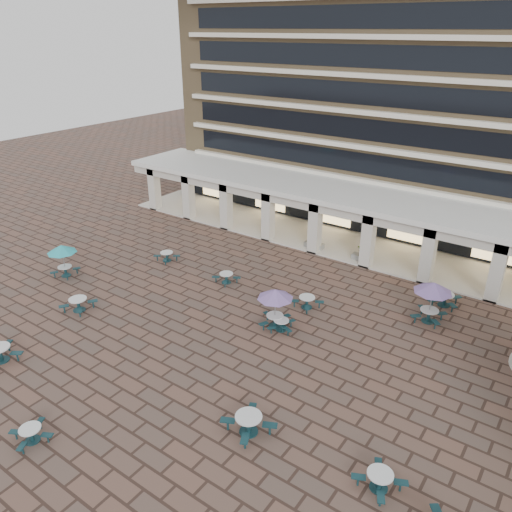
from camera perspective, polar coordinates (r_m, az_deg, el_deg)
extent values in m
plane|color=brown|center=(27.96, -2.22, -9.09)|extent=(120.00, 120.00, 0.00)
cube|color=#947953|center=(46.29, 18.13, 17.97)|extent=(40.00, 15.00, 22.00)
cube|color=silver|center=(40.32, 13.35, 8.18)|extent=(36.80, 0.50, 0.35)
cube|color=black|center=(40.19, 13.66, 10.02)|extent=(35.20, 0.05, 1.60)
cube|color=silver|center=(39.69, 13.72, 11.77)|extent=(36.80, 0.50, 0.35)
cube|color=black|center=(39.64, 14.04, 13.65)|extent=(35.20, 0.05, 1.60)
cube|color=silver|center=(39.21, 14.11, 15.46)|extent=(36.80, 0.50, 0.35)
cube|color=black|center=(39.25, 14.45, 17.36)|extent=(35.20, 0.05, 1.60)
cube|color=silver|center=(38.91, 14.52, 19.23)|extent=(36.80, 0.50, 0.35)
cube|color=black|center=(39.03, 14.88, 21.13)|extent=(35.20, 0.05, 1.60)
cube|color=silver|center=(38.78, 14.96, 23.04)|extent=(36.80, 0.50, 0.35)
cube|color=black|center=(38.99, 15.33, 24.93)|extent=(35.20, 0.05, 1.60)
cube|color=white|center=(37.97, 11.66, 6.84)|extent=(42.00, 6.60, 0.40)
cube|color=beige|center=(35.65, 9.68, 5.05)|extent=(42.00, 0.30, 0.90)
cube|color=black|center=(41.10, 12.95, 4.56)|extent=(38.00, 0.15, 3.20)
cube|color=beige|center=(39.41, 11.15, 1.11)|extent=(42.00, 6.00, 0.12)
cube|color=beige|center=(47.28, -11.54, 7.60)|extent=(0.80, 0.80, 4.00)
cube|color=beige|center=(44.41, -7.73, 6.76)|extent=(0.80, 0.80, 4.00)
cube|color=beige|center=(41.76, -3.44, 5.77)|extent=(0.80, 0.80, 4.00)
cube|color=beige|center=(39.40, 1.39, 4.62)|extent=(0.80, 0.80, 4.00)
cube|color=beige|center=(37.36, 6.76, 3.30)|extent=(0.80, 0.80, 4.00)
cube|color=beige|center=(35.70, 12.68, 1.80)|extent=(0.80, 0.80, 4.00)
cube|color=beige|center=(34.49, 19.08, 0.16)|extent=(0.80, 0.80, 4.00)
cube|color=beige|center=(33.76, 25.85, -1.58)|extent=(0.80, 0.80, 4.00)
cube|color=#FFD88C|center=(48.97, -4.67, 8.13)|extent=(3.20, 0.08, 2.40)
cube|color=#FFD88C|center=(45.29, 1.62, 6.80)|extent=(3.20, 0.08, 2.40)
cube|color=#FFD88C|center=(42.26, 8.87, 5.17)|extent=(3.20, 0.08, 2.40)
cube|color=#FFD88C|center=(40.04, 17.03, 3.23)|extent=(3.20, 0.08, 2.40)
cube|color=#FFD88C|center=(38.75, 25.90, 1.04)|extent=(3.20, 0.08, 2.40)
cylinder|color=#14343E|center=(29.17, -27.05, -10.56)|extent=(0.76, 0.76, 0.04)
cylinder|color=#14343E|center=(28.99, -27.18, -10.01)|extent=(0.20, 0.20, 0.72)
cube|color=#14343E|center=(28.54, -25.69, -9.96)|extent=(0.67, 0.59, 0.05)
cylinder|color=#14343E|center=(28.67, -25.60, -10.37)|extent=(0.09, 0.09, 0.46)
cube|color=#14343E|center=(29.54, -26.51, -8.90)|extent=(0.59, 0.67, 0.05)
cylinder|color=#14343E|center=(29.67, -26.41, -9.31)|extent=(0.09, 0.09, 0.46)
cylinder|color=#14343E|center=(23.84, -24.16, -18.66)|extent=(0.62, 0.62, 0.04)
cylinder|color=#14343E|center=(23.66, -24.28, -18.17)|extent=(0.16, 0.16, 0.59)
cylinder|color=silver|center=(23.43, -24.44, -17.52)|extent=(0.89, 0.89, 0.04)
cube|color=#14343E|center=(23.28, -22.78, -18.34)|extent=(0.55, 0.45, 0.04)
cylinder|color=#14343E|center=(23.41, -22.69, -18.71)|extent=(0.07, 0.07, 0.37)
cube|color=#14343E|center=(24.02, -23.49, -16.94)|extent=(0.45, 0.55, 0.04)
cylinder|color=#14343E|center=(24.15, -23.40, -17.31)|extent=(0.07, 0.07, 0.37)
cube|color=#14343E|center=(23.93, -25.82, -17.65)|extent=(0.55, 0.45, 0.04)
cylinder|color=#14343E|center=(24.06, -25.73, -18.01)|extent=(0.07, 0.07, 0.37)
cube|color=#14343E|center=(23.18, -25.20, -19.08)|extent=(0.45, 0.55, 0.04)
cylinder|color=#14343E|center=(23.31, -25.10, -19.45)|extent=(0.07, 0.07, 0.37)
cylinder|color=#14343E|center=(22.32, -0.84, -19.41)|extent=(0.80, 0.80, 0.05)
cylinder|color=#14343E|center=(22.07, -0.85, -18.75)|extent=(0.21, 0.21, 0.76)
cylinder|color=silver|center=(21.76, -0.85, -17.87)|extent=(1.15, 1.15, 0.06)
cube|color=#14343E|center=(21.89, 1.59, -18.75)|extent=(0.71, 0.57, 0.06)
cylinder|color=#14343E|center=(22.07, 1.58, -19.25)|extent=(0.09, 0.09, 0.48)
cube|color=#14343E|center=(22.64, -0.45, -16.97)|extent=(0.57, 0.71, 0.06)
cylinder|color=#14343E|center=(22.81, -0.45, -17.47)|extent=(0.09, 0.09, 0.48)
cube|color=#14343E|center=(22.12, -3.26, -18.24)|extent=(0.71, 0.57, 0.06)
cylinder|color=#14343E|center=(22.30, -3.24, -18.73)|extent=(0.09, 0.09, 0.48)
cube|color=#14343E|center=(21.35, -1.28, -20.14)|extent=(0.57, 0.71, 0.06)
cylinder|color=#14343E|center=(21.54, -1.27, -20.63)|extent=(0.09, 0.09, 0.48)
cylinder|color=#14343E|center=(20.90, 13.82, -24.31)|extent=(0.69, 0.69, 0.04)
cylinder|color=#14343E|center=(20.67, 13.91, -23.75)|extent=(0.18, 0.18, 0.65)
cylinder|color=silver|center=(20.38, 14.03, -23.02)|extent=(0.98, 0.98, 0.05)
cube|color=#14343E|center=(20.69, 16.24, -23.59)|extent=(0.60, 0.48, 0.05)
cylinder|color=#14343E|center=(20.86, 16.16, -24.00)|extent=(0.08, 0.08, 0.41)
cube|color=#14343E|center=(21.11, 13.82, -22.01)|extent=(0.48, 0.60, 0.05)
cylinder|color=#14343E|center=(21.27, 13.75, -22.43)|extent=(0.08, 0.08, 0.41)
cube|color=#14343E|center=(20.52, 11.63, -23.48)|extent=(0.60, 0.48, 0.05)
cylinder|color=#14343E|center=(20.69, 11.58, -23.90)|extent=(0.08, 0.08, 0.41)
cube|color=#14343E|center=(20.09, 14.08, -25.17)|extent=(0.48, 0.60, 0.05)
cylinder|color=#14343E|center=(20.26, 14.01, -25.58)|extent=(0.08, 0.08, 0.41)
cylinder|color=#14343E|center=(36.65, -20.86, -2.08)|extent=(0.65, 0.65, 0.04)
cylinder|color=#14343E|center=(36.53, -20.93, -1.68)|extent=(0.17, 0.17, 0.62)
cylinder|color=silver|center=(36.38, -21.02, -1.15)|extent=(0.94, 0.94, 0.05)
cube|color=#14343E|center=(36.52, -19.83, -1.32)|extent=(0.48, 0.58, 0.05)
cylinder|color=#14343E|center=(36.61, -19.78, -1.62)|extent=(0.07, 0.07, 0.39)
cube|color=#14343E|center=(37.15, -21.08, -1.08)|extent=(0.58, 0.48, 0.05)
cylinder|color=#14343E|center=(37.24, -21.03, -1.38)|extent=(0.07, 0.07, 0.39)
cube|color=#14343E|center=(36.47, -22.08, -1.74)|extent=(0.48, 0.58, 0.05)
cylinder|color=#14343E|center=(36.56, -22.03, -2.04)|extent=(0.07, 0.07, 0.39)
cube|color=#14343E|center=(35.83, -20.82, -2.00)|extent=(0.58, 0.48, 0.05)
cylinder|color=#14343E|center=(35.92, -20.77, -2.31)|extent=(0.07, 0.07, 0.39)
cylinder|color=gray|center=(36.20, -21.12, -0.52)|extent=(0.05, 0.05, 2.24)
cone|color=#27A5B3|center=(35.85, -21.34, 0.76)|extent=(1.96, 1.96, 0.51)
cylinder|color=#14343E|center=(32.06, -19.53, -5.83)|extent=(0.74, 0.74, 0.04)
cylinder|color=#14343E|center=(31.90, -19.61, -5.32)|extent=(0.19, 0.19, 0.70)
cylinder|color=silver|center=(31.70, -19.72, -4.65)|extent=(1.06, 1.06, 0.05)
cube|color=#14343E|center=(31.85, -18.17, -4.91)|extent=(0.57, 0.65, 0.05)
cylinder|color=#14343E|center=(31.96, -18.11, -5.29)|extent=(0.08, 0.08, 0.44)
cube|color=#14343E|center=(32.58, -19.73, -4.45)|extent=(0.65, 0.57, 0.05)
cylinder|color=#14343E|center=(32.69, -19.67, -4.83)|extent=(0.08, 0.08, 0.44)
cube|color=#14343E|center=(31.87, -21.11, -5.36)|extent=(0.57, 0.65, 0.05)
cylinder|color=#14343E|center=(31.99, -21.05, -5.74)|extent=(0.08, 0.08, 0.44)
cube|color=#14343E|center=(31.13, -19.55, -5.85)|extent=(0.65, 0.57, 0.05)
cylinder|color=#14343E|center=(31.24, -19.49, -6.24)|extent=(0.08, 0.08, 0.44)
cylinder|color=#14343E|center=(28.77, 2.15, -7.98)|extent=(0.68, 0.68, 0.04)
cylinder|color=#14343E|center=(28.60, 2.16, -7.47)|extent=(0.18, 0.18, 0.64)
cylinder|color=silver|center=(28.40, 2.18, -6.80)|extent=(0.98, 0.98, 0.05)
cube|color=#14343E|center=(28.92, 3.42, -6.85)|extent=(0.46, 0.60, 0.05)
cylinder|color=#14343E|center=(29.04, 3.41, -7.23)|extent=(0.08, 0.08, 0.41)
cube|color=#14343E|center=(29.08, 1.32, -6.61)|extent=(0.60, 0.46, 0.05)
cylinder|color=#14343E|center=(29.20, 1.32, -6.99)|extent=(0.08, 0.08, 0.41)
cube|color=#14343E|center=(28.19, 0.87, -7.73)|extent=(0.46, 0.60, 0.05)
cylinder|color=#14343E|center=(28.31, 0.87, -8.11)|extent=(0.08, 0.08, 0.41)
cube|color=#14343E|center=(28.02, 3.05, -7.98)|extent=(0.60, 0.46, 0.05)
cylinder|color=#14343E|center=(28.14, 3.04, -8.37)|extent=(0.08, 0.08, 0.41)
cylinder|color=gray|center=(28.16, 2.19, -6.01)|extent=(0.05, 0.05, 2.34)
cone|color=#7D5EA3|center=(27.70, 2.22, -4.36)|extent=(2.05, 2.05, 0.54)
cube|color=#14343E|center=(20.14, 19.99, -25.76)|extent=(0.62, 0.68, 0.06)
cylinder|color=#14343E|center=(36.98, -10.12, -0.50)|extent=(0.63, 0.63, 0.04)
cylinder|color=#14343E|center=(36.87, -10.15, -0.11)|extent=(0.16, 0.16, 0.60)
cylinder|color=silver|center=(36.72, -10.19, 0.40)|extent=(0.90, 0.90, 0.05)
cube|color=#14343E|center=(36.71, -9.08, 0.03)|extent=(0.55, 0.49, 0.05)
cylinder|color=#14343E|center=(36.80, -9.06, -0.26)|extent=(0.07, 0.07, 0.38)
cube|color=#14343E|center=(37.46, -9.99, 0.48)|extent=(0.49, 0.55, 0.05)
cylinder|color=#14343E|center=(37.54, -9.97, 0.19)|extent=(0.07, 0.07, 0.38)
cube|color=#14343E|center=(36.96, -11.24, 0.03)|extent=(0.55, 0.49, 0.05)
cylinder|color=#14343E|center=(37.04, -11.21, -0.26)|extent=(0.07, 0.07, 0.38)
cube|color=#14343E|center=(36.20, -10.34, -0.44)|extent=(0.49, 0.55, 0.05)
cylinder|color=#14343E|center=(36.29, -10.31, -0.73)|extent=(0.07, 0.07, 0.38)
cylinder|color=#14343E|center=(28.46, 2.89, -8.40)|extent=(0.60, 0.60, 0.03)
cylinder|color=#14343E|center=(28.32, 2.90, -7.94)|extent=(0.15, 0.15, 0.57)
cylinder|color=silver|center=(28.13, 2.92, -7.35)|extent=(0.86, 0.86, 0.04)
cube|color=#14343E|center=(28.59, 4.04, -7.40)|extent=(0.41, 0.53, 0.04)
cylinder|color=#14343E|center=(28.70, 4.02, -7.73)|extent=(0.07, 0.07, 0.36)
cube|color=#14343E|center=(28.73, 2.16, -7.17)|extent=(0.53, 0.41, 0.04)
cylinder|color=#14343E|center=(28.84, 2.15, -7.50)|extent=(0.07, 0.07, 0.36)
cube|color=#14343E|center=(27.95, 1.75, -8.17)|extent=(0.41, 0.53, 0.04)
cylinder|color=#14343E|center=(28.06, 1.75, -8.51)|extent=(0.07, 0.07, 0.36)
cube|color=#14343E|center=(27.80, 3.69, -8.41)|extent=(0.53, 0.41, 0.04)
cylinder|color=#14343E|center=(27.91, 3.67, -8.75)|extent=(0.07, 0.07, 0.36)
cylinder|color=#14343E|center=(30.68, 5.81, -5.83)|extent=(0.68, 0.68, 0.04)
cylinder|color=#14343E|center=(30.53, 5.83, -5.34)|extent=(0.17, 0.17, 0.64)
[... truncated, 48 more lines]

